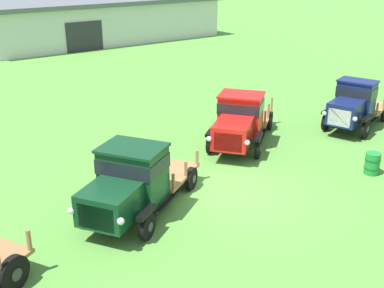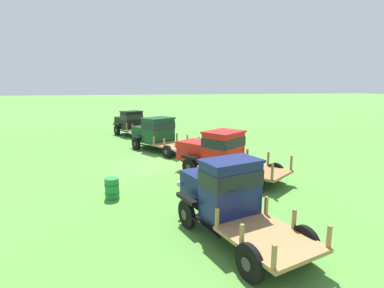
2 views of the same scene
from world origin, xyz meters
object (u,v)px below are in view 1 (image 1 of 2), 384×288
Objects in this scene: vintage_truck_far_side at (354,105)px; farm_shed at (97,20)px; vintage_truck_second_in_line at (131,181)px; vintage_truck_midrow_center at (239,120)px; oil_drum_beside_row at (372,163)px.

farm_shed is at bearing 86.03° from vintage_truck_far_side.
vintage_truck_midrow_center is (6.43, 2.31, -0.00)m from vintage_truck_second_in_line.
vintage_truck_second_in_line reaches higher than oil_drum_beside_row.
vintage_truck_second_in_line is at bearing 163.00° from oil_drum_beside_row.
vintage_truck_second_in_line is 0.97× the size of vintage_truck_midrow_center.
farm_shed is 4.08× the size of vintage_truck_midrow_center.
oil_drum_beside_row is (-3.48, -3.40, -0.76)m from vintage_truck_far_side.
farm_shed is 4.21× the size of vintage_truck_second_in_line.
farm_shed reaches higher than vintage_truck_second_in_line.
farm_shed is 29.44m from vintage_truck_far_side.
oil_drum_beside_row is at bearing -17.00° from vintage_truck_second_in_line.
vintage_truck_midrow_center is 6.82× the size of oil_drum_beside_row.
farm_shed reaches higher than oil_drum_beside_row.
vintage_truck_far_side is (-2.04, -29.36, -0.74)m from farm_shed.
farm_shed is at bearing 74.78° from vintage_truck_midrow_center.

